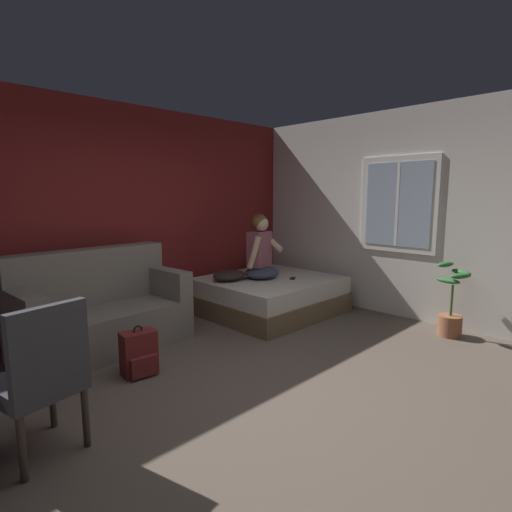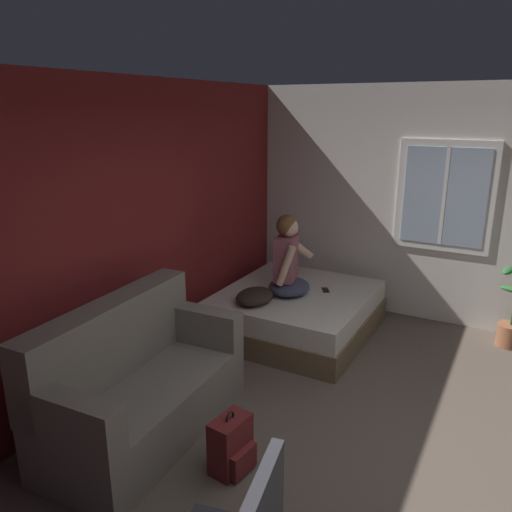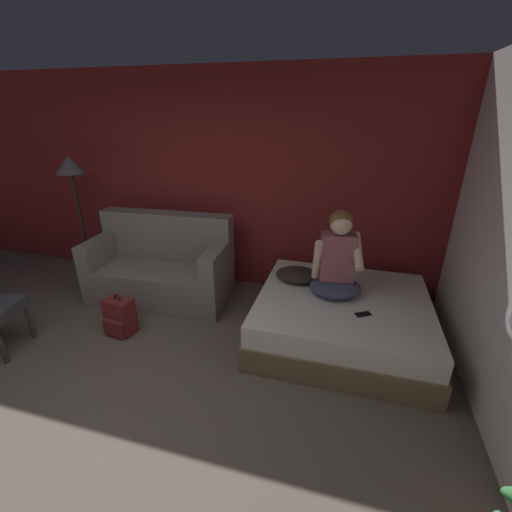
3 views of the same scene
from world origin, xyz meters
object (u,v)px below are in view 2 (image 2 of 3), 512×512
throw_pillow (255,296)px  cell_phone (326,290)px  couch (138,385)px  person_seated (288,262)px  potted_plant (512,319)px  backpack (232,446)px  bed (296,312)px

throw_pillow → cell_phone: bearing=-36.6°
couch → person_seated: person_seated is taller
cell_phone → potted_plant: potted_plant is taller
cell_phone → backpack: bearing=64.9°
couch → potted_plant: couch is taller
backpack → person_seated: bearing=15.8°
bed → cell_phone: size_ratio=12.01×
couch → potted_plant: size_ratio=2.05×
backpack → potted_plant: (3.04, -1.59, 0.11)m
throw_pillow → cell_phone: throw_pillow is taller
person_seated → potted_plant: bearing=-68.3°
couch → potted_plant: (3.00, -2.45, -0.09)m
couch → backpack: couch is taller
couch → throw_pillow: size_ratio=3.63×
couch → potted_plant: bearing=-39.2°
couch → person_seated: (2.13, -0.25, 0.44)m
backpack → potted_plant: potted_plant is taller
person_seated → potted_plant: size_ratio=1.03×
backpack → throw_pillow: 1.96m
couch → backpack: (-0.04, -0.87, -0.20)m
person_seated → couch: bearing=173.2°
bed → throw_pillow: size_ratio=3.60×
backpack → couch: bearing=87.5°
backpack → throw_pillow: bearing=24.3°
bed → throw_pillow: 0.65m
person_seated → cell_phone: bearing=-49.5°
person_seated → cell_phone: 0.56m
backpack → cell_phone: (2.45, 0.28, 0.29)m
cell_phone → bed: bearing=3.5°
person_seated → bed: bearing=-34.6°
throw_pillow → cell_phone: 0.87m
bed → person_seated: 0.61m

